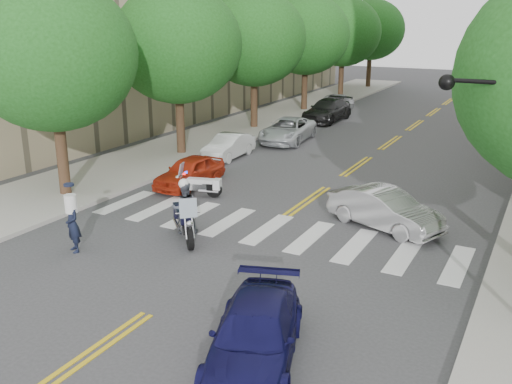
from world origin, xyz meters
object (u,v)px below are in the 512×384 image
Objects in this scene: convertible at (385,209)px; motorcycle_police at (185,212)px; motorcycle_parked at (201,185)px; officer_standing at (73,224)px; sedan_blue at (255,335)px.

motorcycle_police is at bearing 147.70° from convertible.
officer_standing is at bearing 160.70° from motorcycle_parked.
motorcycle_parked is 1.16× the size of officer_standing.
sedan_blue is (7.25, -9.04, 0.16)m from motorcycle_parked.
officer_standing is 10.14m from convertible.
motorcycle_parked is at bearing 114.08° from officer_standing.
convertible is at bearing 70.36° from sedan_blue.
officer_standing is at bearing 143.06° from sedan_blue.
motorcycle_parked is 7.45m from convertible.
motorcycle_police is at bearing 117.77° from sedan_blue.
motorcycle_parked is at bearing -106.73° from motorcycle_police.
motorcycle_police is at bearing -169.31° from motorcycle_parked.
motorcycle_police is 1.16× the size of officer_standing.
motorcycle_police is 0.50× the size of convertible.
convertible is 0.95× the size of sedan_blue.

